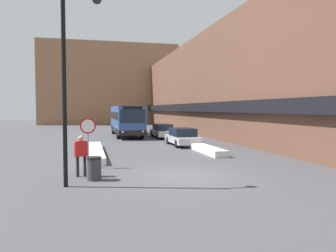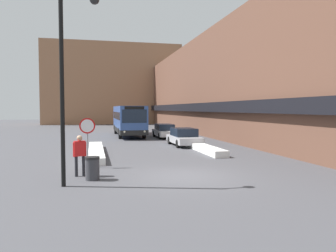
% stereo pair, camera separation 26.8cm
% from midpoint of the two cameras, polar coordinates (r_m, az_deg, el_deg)
% --- Properties ---
extents(ground_plane, '(160.00, 160.00, 0.00)m').
position_cam_midpoint_polar(ground_plane, '(14.24, 2.36, -8.70)').
color(ground_plane, '#47474C').
extents(building_row_right, '(5.50, 60.00, 10.87)m').
position_cam_midpoint_polar(building_row_right, '(39.96, 6.69, 6.61)').
color(building_row_right, brown).
rests_on(building_row_right, ground_plane).
extents(building_backdrop_far, '(26.00, 8.00, 15.32)m').
position_cam_midpoint_polar(building_backdrop_far, '(65.66, -10.31, 7.12)').
color(building_backdrop_far, '#996B4C').
rests_on(building_backdrop_far, ground_plane).
extents(snow_bank_left, '(0.90, 8.58, 0.39)m').
position_cam_midpoint_polar(snow_bank_left, '(21.15, -12.88, -4.39)').
color(snow_bank_left, silver).
rests_on(snow_bank_left, ground_plane).
extents(snow_bank_right, '(0.90, 6.73, 0.41)m').
position_cam_midpoint_polar(snow_bank_right, '(22.57, 5.75, -3.84)').
color(snow_bank_right, silver).
rests_on(snow_bank_right, ground_plane).
extents(city_bus, '(2.61, 10.61, 3.16)m').
position_cam_midpoint_polar(city_bus, '(35.13, -7.48, 1.08)').
color(city_bus, '#335193').
rests_on(city_bus, ground_plane).
extents(parked_car_front, '(1.92, 4.45, 1.36)m').
position_cam_midpoint_polar(parked_car_front, '(25.77, 2.29, -1.89)').
color(parked_car_front, '#B7B7BC').
rests_on(parked_car_front, ground_plane).
extents(parked_car_back, '(1.81, 4.72, 1.37)m').
position_cam_midpoint_polar(parked_car_back, '(32.75, -1.17, -0.84)').
color(parked_car_back, silver).
rests_on(parked_car_back, ground_plane).
extents(stop_sign, '(0.76, 0.08, 2.44)m').
position_cam_midpoint_polar(stop_sign, '(16.42, -14.22, -0.97)').
color(stop_sign, gray).
rests_on(stop_sign, ground_plane).
extents(street_lamp, '(1.46, 0.36, 7.23)m').
position_cam_midpoint_polar(street_lamp, '(12.69, -17.09, 9.74)').
color(street_lamp, black).
rests_on(street_lamp, ground_plane).
extents(pedestrian, '(0.56, 0.33, 1.76)m').
position_cam_midpoint_polar(pedestrian, '(14.49, -15.42, -4.36)').
color(pedestrian, '#232328').
rests_on(pedestrian, ground_plane).
extents(trash_bin, '(0.59, 0.59, 0.95)m').
position_cam_midpoint_polar(trash_bin, '(13.72, -13.28, -7.19)').
color(trash_bin, '#38383D').
rests_on(trash_bin, ground_plane).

